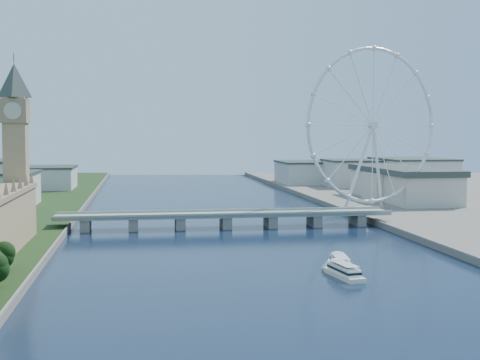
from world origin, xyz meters
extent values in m
cube|color=tan|center=(-128.00, 278.00, 43.00)|extent=(13.00, 13.00, 80.00)
cube|color=#937A59|center=(-128.00, 278.00, 75.00)|extent=(15.00, 15.00, 14.00)
pyramid|color=#2D3833|center=(-128.00, 278.00, 103.00)|extent=(20.02, 20.02, 20.00)
cube|color=gray|center=(0.00, 300.00, 8.50)|extent=(220.00, 22.00, 2.00)
cube|color=gray|center=(-90.00, 300.00, 3.75)|extent=(6.00, 20.00, 7.50)
cube|color=gray|center=(-60.00, 300.00, 3.75)|extent=(6.00, 20.00, 7.50)
cube|color=gray|center=(-30.00, 300.00, 3.75)|extent=(6.00, 20.00, 7.50)
cube|color=gray|center=(0.00, 300.00, 3.75)|extent=(6.00, 20.00, 7.50)
cube|color=gray|center=(30.00, 300.00, 3.75)|extent=(6.00, 20.00, 7.50)
cube|color=gray|center=(60.00, 300.00, 3.75)|extent=(6.00, 20.00, 7.50)
cube|color=gray|center=(90.00, 300.00, 3.75)|extent=(6.00, 20.00, 7.50)
torus|color=silver|center=(120.00, 355.00, 68.00)|extent=(113.60, 39.12, 118.60)
cylinder|color=silver|center=(120.00, 355.00, 68.00)|extent=(7.25, 6.61, 6.00)
cube|color=gray|center=(117.00, 365.00, 4.00)|extent=(14.00, 10.00, 2.00)
cube|color=beige|center=(-160.00, 430.00, 16.00)|extent=(40.00, 60.00, 26.00)
cube|color=beige|center=(-150.00, 600.00, 14.00)|extent=(50.00, 70.00, 22.00)
cube|color=beige|center=(180.00, 580.00, 17.00)|extent=(60.00, 60.00, 28.00)
cube|color=beige|center=(240.00, 560.00, 18.00)|extent=(70.00, 90.00, 30.00)
cube|color=beige|center=(140.00, 640.00, 15.00)|extent=(60.00, 80.00, 24.00)
camera|label=1|loc=(-55.74, -132.52, 61.90)|focal=50.00mm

